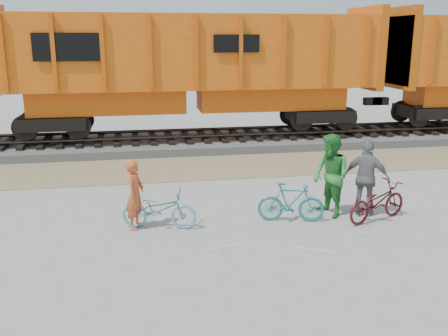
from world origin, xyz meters
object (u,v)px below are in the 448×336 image
at_px(hopper_car_center, 191,66).
at_px(bicycle_blue, 159,209).
at_px(person_woman, 367,178).
at_px(person_solo, 135,194).
at_px(person_man, 331,176).
at_px(bicycle_teal, 291,202).
at_px(bicycle_maroon, 377,202).

distance_m(hopper_car_center, bicycle_blue, 9.03).
xyz_separation_m(hopper_car_center, person_woman, (3.08, -8.48, -2.11)).
relative_size(person_solo, person_man, 0.80).
height_order(hopper_car_center, bicycle_teal, hopper_car_center).
bearing_deg(person_solo, person_man, -69.62).
height_order(person_solo, person_man, person_man).
relative_size(bicycle_blue, bicycle_teal, 1.09).
height_order(hopper_car_center, bicycle_blue, hopper_car_center).
distance_m(hopper_car_center, bicycle_teal, 9.04).
distance_m(hopper_car_center, person_man, 8.91).
bearing_deg(person_woman, person_man, 33.26).
height_order(bicycle_maroon, person_woman, person_woman).
height_order(bicycle_teal, person_woman, person_woman).
xyz_separation_m(bicycle_blue, person_man, (3.95, 0.10, 0.53)).
relative_size(bicycle_blue, person_woman, 0.91).
relative_size(person_solo, person_woman, 0.86).
distance_m(bicycle_teal, person_man, 1.14).
xyz_separation_m(hopper_car_center, person_man, (2.24, -8.38, -2.04)).
bearing_deg(hopper_car_center, person_woman, -70.04).
height_order(bicycle_blue, bicycle_teal, bicycle_teal).
xyz_separation_m(bicycle_teal, bicycle_maroon, (1.94, -0.30, -0.00)).
height_order(bicycle_blue, person_solo, person_solo).
distance_m(bicycle_blue, bicycle_teal, 2.95).
bearing_deg(bicycle_teal, bicycle_maroon, -83.94).
distance_m(bicycle_maroon, person_man, 1.18).
xyz_separation_m(bicycle_maroon, person_woman, (-0.10, 0.40, 0.45)).
relative_size(hopper_car_center, bicycle_maroon, 8.26).
bearing_deg(hopper_car_center, bicycle_maroon, -70.30).
bearing_deg(bicycle_teal, person_solo, 101.30).
distance_m(bicycle_teal, person_woman, 1.90).
relative_size(bicycle_maroon, person_man, 0.88).
xyz_separation_m(bicycle_teal, person_solo, (-3.45, 0.20, 0.32)).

